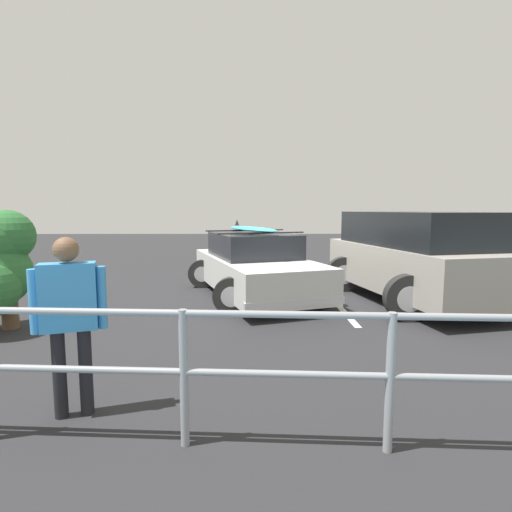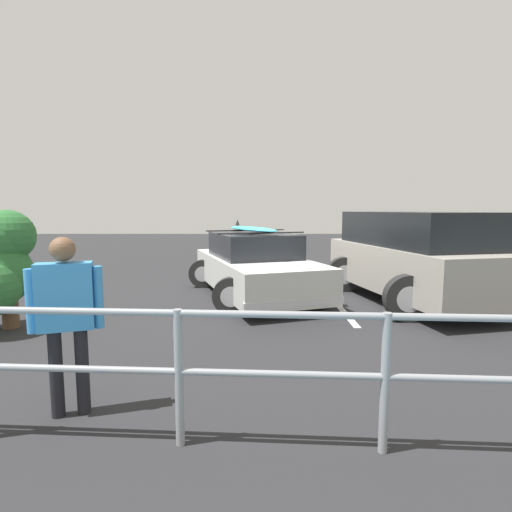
{
  "view_description": "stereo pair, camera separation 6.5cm",
  "coord_description": "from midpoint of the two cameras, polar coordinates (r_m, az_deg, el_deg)",
  "views": [
    {
      "loc": [
        0.72,
        8.85,
        1.89
      ],
      "look_at": [
        0.64,
        0.86,
        0.95
      ],
      "focal_mm": 28.0,
      "sensor_mm": 36.0,
      "label": 1
    },
    {
      "loc": [
        0.66,
        8.85,
        1.89
      ],
      "look_at": [
        0.64,
        0.86,
        0.95
      ],
      "focal_mm": 28.0,
      "sensor_mm": 36.0,
      "label": 2
    }
  ],
  "objects": [
    {
      "name": "ground_plane",
      "position": [
        9.08,
        3.8,
        -5.39
      ],
      "size": [
        44.0,
        44.0,
        0.02
      ],
      "primitive_type": "cube",
      "color": "#28282B",
      "rests_on": "ground"
    },
    {
      "name": "railing_fence",
      "position": [
        3.19,
        3.66,
        -14.48
      ],
      "size": [
        8.06,
        0.59,
        1.12
      ],
      "color": "gray",
      "rests_on": "ground"
    },
    {
      "name": "sedan_car",
      "position": [
        8.72,
        -0.34,
        -1.45
      ],
      "size": [
        3.25,
        4.63,
        1.65
      ],
      "color": "silver",
      "rests_on": "ground"
    },
    {
      "name": "parking_stripe",
      "position": [
        8.95,
        10.25,
        -5.58
      ],
      "size": [
        0.12,
        4.8,
        0.0
      ],
      "primitive_type": "cube",
      "rotation": [
        0.0,
        0.0,
        1.57
      ],
      "color": "silver",
      "rests_on": "ground"
    },
    {
      "name": "person_bystander",
      "position": [
        3.98,
        -25.55,
        -7.01
      ],
      "size": [
        0.62,
        0.32,
        1.65
      ],
      "color": "black",
      "rests_on": "ground"
    },
    {
      "name": "suv_car",
      "position": [
        8.76,
        21.52,
        0.06
      ],
      "size": [
        3.23,
        4.64,
        1.83
      ],
      "color": "#9E998E",
      "rests_on": "ground"
    }
  ]
}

